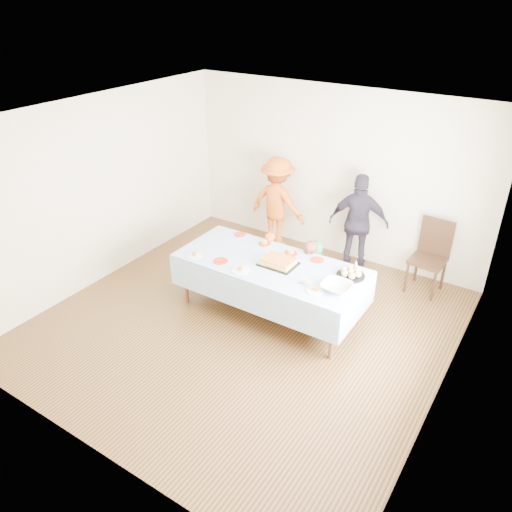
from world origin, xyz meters
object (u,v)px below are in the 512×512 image
at_px(party_table, 270,266).
at_px(dining_chair, 431,252).
at_px(birthday_cake, 278,262).
at_px(adult_left, 277,203).

xyz_separation_m(party_table, dining_chair, (1.61, 1.79, -0.13)).
relative_size(birthday_cake, dining_chair, 0.44).
height_order(party_table, birthday_cake, birthday_cake).
xyz_separation_m(dining_chair, adult_left, (-2.58, 0.02, 0.17)).
height_order(dining_chair, adult_left, adult_left).
height_order(birthday_cake, adult_left, adult_left).
height_order(party_table, adult_left, adult_left).
bearing_deg(dining_chair, party_table, -128.12).
xyz_separation_m(birthday_cake, adult_left, (-1.08, 1.79, -0.05)).
bearing_deg(party_table, dining_chair, 48.08).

